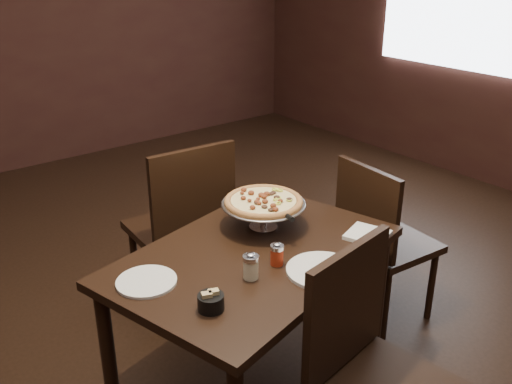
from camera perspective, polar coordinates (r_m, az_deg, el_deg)
room at (r=2.09m, az=1.83°, el=11.66°), size 6.04×7.04×2.84m
dining_table at (r=2.33m, az=-0.20°, el=-8.00°), size 1.28×1.01×0.71m
pizza_stand at (r=2.41m, az=0.75°, el=-0.98°), size 0.36×0.36×0.15m
parmesan_shaker at (r=2.09m, az=-0.53°, el=-7.43°), size 0.06×0.06×0.10m
pepper_flake_shaker at (r=2.17m, az=2.10°, el=-6.24°), size 0.05×0.05×0.09m
packet_caddy at (r=1.94m, az=-4.54°, el=-10.87°), size 0.09×0.09×0.07m
napkin_stack at (r=2.43m, az=11.10°, el=-4.23°), size 0.21×0.21×0.02m
plate_left at (r=2.12m, az=-10.89°, el=-8.78°), size 0.22×0.22×0.01m
plate_near at (r=2.16m, az=6.69°, el=-7.82°), size 0.27×0.27×0.01m
serving_spatula at (r=2.31m, az=2.85°, el=-2.23°), size 0.15×0.15×0.02m
chair_far at (r=2.93m, az=-7.25°, el=-3.12°), size 0.48×0.48×0.96m
chair_near at (r=2.05m, az=11.63°, el=-17.06°), size 0.50×0.50×0.94m
chair_side at (r=2.95m, az=12.34°, el=-4.42°), size 0.44×0.44×0.88m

